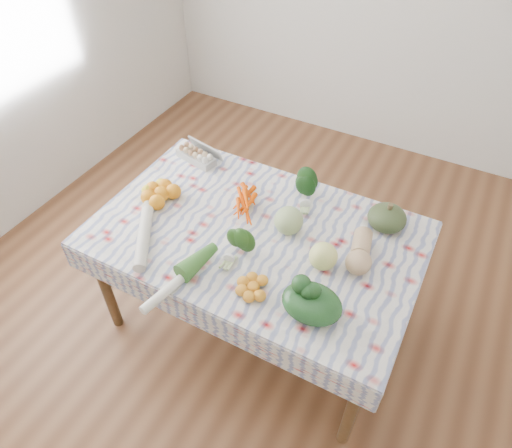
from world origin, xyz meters
name	(u,v)px	position (x,y,z in m)	size (l,w,h in m)	color
ground	(256,317)	(0.00, 0.00, 0.00)	(4.50, 4.50, 0.00)	brown
dining_table	(256,243)	(0.00, 0.00, 0.68)	(1.60, 1.00, 0.75)	brown
tablecloth	(256,233)	(0.00, 0.00, 0.76)	(1.66, 1.06, 0.01)	silver
egg_carton	(196,156)	(-0.61, 0.37, 0.80)	(0.26, 0.10, 0.07)	#AAAAA5
carrot_bunch	(244,205)	(-0.14, 0.13, 0.78)	(0.24, 0.22, 0.04)	#F54B00
kale_bunch	(305,193)	(0.13, 0.32, 0.83)	(0.16, 0.14, 0.14)	#113610
kabocha_squash	(387,218)	(0.57, 0.35, 0.83)	(0.20, 0.20, 0.13)	#384725
cabbage	(289,221)	(0.14, 0.09, 0.84)	(0.15, 0.15, 0.15)	#9EB773
butternut_squash	(361,251)	(0.53, 0.07, 0.82)	(0.12, 0.27, 0.12)	tan
orange_cluster	(161,194)	(-0.58, -0.03, 0.81)	(0.27, 0.27, 0.09)	orange
broccoli	(233,250)	(-0.02, -0.20, 0.81)	(0.14, 0.14, 0.10)	#224D17
mandarin_cluster	(253,287)	(0.17, -0.34, 0.79)	(0.19, 0.19, 0.06)	orange
grapefruit	(323,256)	(0.38, -0.05, 0.83)	(0.14, 0.14, 0.14)	#E9ED7D
spinach_bag	(312,303)	(0.44, -0.32, 0.82)	(0.27, 0.22, 0.12)	#143616
daikon	(144,237)	(-0.46, -0.32, 0.79)	(0.06, 0.06, 0.43)	beige
leek	(180,279)	(-0.15, -0.46, 0.79)	(0.05, 0.05, 0.45)	white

